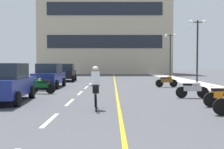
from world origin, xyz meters
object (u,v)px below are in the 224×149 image
motorcycle_6 (42,84)px  cyclist_rider (95,87)px  parked_car_mid (49,75)px  street_lamp_mid (197,38)px  street_lamp_far (170,46)px  parked_car_near (6,83)px  motorcycle_3 (223,95)px  motorcycle_4 (192,89)px  motorcycle_7 (167,81)px  parked_car_far (66,72)px  motorcycle_5 (42,86)px

motorcycle_6 → cyclist_rider: cyclist_rider is taller
parked_car_mid → cyclist_rider: bearing=-67.4°
street_lamp_mid → cyclist_rider: street_lamp_mid is taller
street_lamp_far → parked_car_near: (-12.26, -21.32, -3.14)m
motorcycle_3 → street_lamp_far: bearing=83.2°
motorcycle_4 → motorcycle_7: size_ratio=1.00×
parked_car_mid → parked_car_far: size_ratio=0.98×
parked_car_mid → motorcycle_4: parked_car_mid is taller
parked_car_near → motorcycle_3: bearing=-8.0°
street_lamp_mid → motorcycle_3: street_lamp_mid is taller
motorcycle_3 → motorcycle_7: 9.49m
street_lamp_mid → motorcycle_5: bearing=-151.7°
parked_car_far → motorcycle_6: size_ratio=2.51×
parked_car_near → street_lamp_mid: bearing=39.0°
motorcycle_5 → motorcycle_7: same height
parked_car_far → parked_car_near: bearing=-90.4°
parked_car_mid → motorcycle_5: bearing=-82.7°
parked_car_far → motorcycle_6: (0.20, -10.33, -0.44)m
street_lamp_far → motorcycle_4: size_ratio=3.19×
street_lamp_mid → street_lamp_far: (0.28, 11.62, 0.09)m
motorcycle_7 → parked_car_mid: bearing=-179.4°
parked_car_near → motorcycle_5: bearing=79.2°
motorcycle_6 → motorcycle_7: bearing=17.9°
motorcycle_3 → motorcycle_5: same height
street_lamp_far → motorcycle_4: bearing=-99.0°
motorcycle_7 → street_lamp_mid: bearing=28.8°
parked_car_mid → motorcycle_6: bearing=-86.3°
street_lamp_mid → motorcycle_7: bearing=-151.2°
parked_car_far → motorcycle_4: (9.03, -14.14, -0.44)m
parked_car_near → motorcycle_3: size_ratio=2.55×
street_lamp_far → parked_car_far: size_ratio=1.27×
parked_car_near → cyclist_rider: (4.28, -1.93, -0.03)m
parked_car_mid → motorcycle_7: 9.03m
parked_car_near → motorcycle_7: bearing=41.7°
motorcycle_5 → cyclist_rider: (3.58, -5.56, 0.41)m
motorcycle_7 → cyclist_rider: size_ratio=0.96×
motorcycle_5 → motorcycle_6: size_ratio=0.99×
cyclist_rider → parked_car_far: bearing=103.4°
street_lamp_far → motorcycle_3: size_ratio=3.20×
parked_car_far → motorcycle_4: parked_car_far is taller
motorcycle_5 → parked_car_mid: bearing=97.3°
motorcycle_3 → motorcycle_4: (-0.43, 2.81, 0.00)m
street_lamp_far → motorcycle_7: (-3.12, -13.18, -3.59)m
parked_car_near → parked_car_mid: 8.05m
motorcycle_4 → street_lamp_far: bearing=81.0°
street_lamp_far → motorcycle_6: bearing=-126.7°
parked_car_far → street_lamp_mid: bearing=-26.4°
street_lamp_mid → street_lamp_far: bearing=88.6°
street_lamp_mid → motorcycle_3: bearing=-102.4°
parked_car_near → cyclist_rider: size_ratio=2.45×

